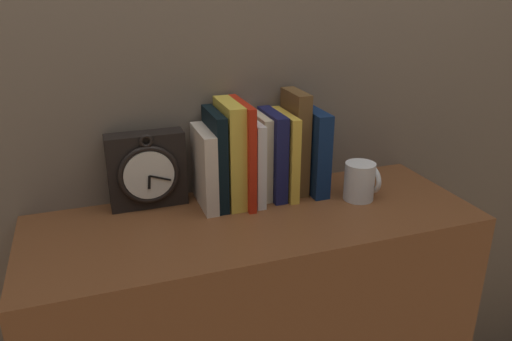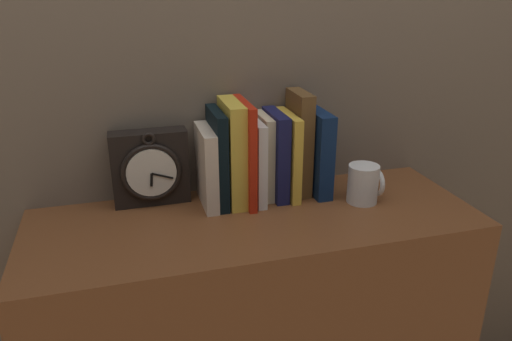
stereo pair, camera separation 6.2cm
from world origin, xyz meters
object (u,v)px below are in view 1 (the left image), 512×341
Objects in this scene: book_slot1_black at (215,159)px; book_slot4_white at (252,160)px; book_slot6_navy at (272,154)px; book_slot3_red at (243,153)px; book_slot2_yellow at (230,153)px; book_slot5_cream at (261,156)px; book_slot0_cream at (204,168)px; book_slot7_yellow at (285,154)px; book_slot9_navy at (312,151)px; book_slot8_brown at (295,142)px; mug at (361,181)px; clock at (147,170)px.

book_slot1_black is 0.09m from book_slot4_white.
book_slot3_red is at bearing -171.86° from book_slot6_navy.
book_slot2_yellow reaches higher than book_slot5_cream.
book_slot4_white is at bearing -0.43° from book_slot0_cream.
book_slot3_red is 0.06m from book_slot5_cream.
book_slot1_black is 0.92× the size of book_slot3_red.
book_slot1_black is at bearing 178.75° from book_slot2_yellow.
book_slot5_cream reaches higher than book_slot4_white.
book_slot7_yellow is at bearing -7.56° from book_slot6_navy.
book_slot3_red is 0.03m from book_slot4_white.
book_slot9_navy reaches higher than book_slot5_cream.
book_slot2_yellow is 0.97× the size of book_slot8_brown.
book_slot2_yellow is at bearing -175.13° from book_slot8_brown.
book_slot6_navy is at bearing 153.58° from mug.
book_slot5_cream is 0.98× the size of book_slot9_navy.
book_slot0_cream is 0.73× the size of book_slot8_brown.
book_slot1_black is 1.07× the size of book_slot6_navy.
book_slot6_navy is at bearing 1.62° from book_slot0_cream.
book_slot4_white is 0.96× the size of book_slot9_navy.
book_slot3_red reaches higher than book_slot9_navy.
book_slot3_red is (0.22, -0.05, 0.03)m from clock.
book_slot4_white is at bearing 13.10° from book_slot3_red.
book_slot7_yellow is at bearing -179.85° from book_slot9_navy.
book_slot2_yellow is at bearing -179.98° from book_slot7_yellow.
book_slot2_yellow is 1.16× the size of book_slot6_navy.
book_slot6_navy is 0.03m from book_slot7_yellow.
book_slot3_red is at bearing -11.99° from clock.
book_slot8_brown is at bearing 160.82° from book_slot9_navy.
book_slot5_cream reaches higher than book_slot0_cream.
book_slot3_red is 0.11m from book_slot7_yellow.
mug is (0.16, -0.09, -0.06)m from book_slot7_yellow.
mug is (0.13, -0.11, -0.08)m from book_slot8_brown.
clock is 0.27m from book_slot5_cream.
book_slot6_navy is at bearing -17.59° from book_slot5_cream.
book_slot1_black is at bearing -176.18° from book_slot8_brown.
clock is 0.75× the size of book_slot3_red.
book_slot2_yellow and book_slot3_red have the same top height.
book_slot6_navy is (0.15, 0.00, -0.01)m from book_slot1_black.
book_slot9_navy is (0.11, -0.00, -0.00)m from book_slot6_navy.
book_slot5_cream is 0.03m from book_slot6_navy.
book_slot7_yellow is at bearing -0.24° from book_slot1_black.
book_slot6_navy is at bearing 172.44° from book_slot7_yellow.
book_slot5_cream is 0.10m from book_slot8_brown.
book_slot6_navy is (0.30, -0.04, 0.02)m from clock.
mug is at bearing -39.36° from book_slot8_brown.
book_slot3_red is at bearing -166.90° from book_slot4_white.
book_slot9_navy is at bearing 0.66° from book_slot4_white.
mug is (0.27, -0.09, -0.08)m from book_slot3_red.
book_slot1_black is at bearing 179.88° from book_slot9_navy.
book_slot3_red reaches higher than book_slot7_yellow.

